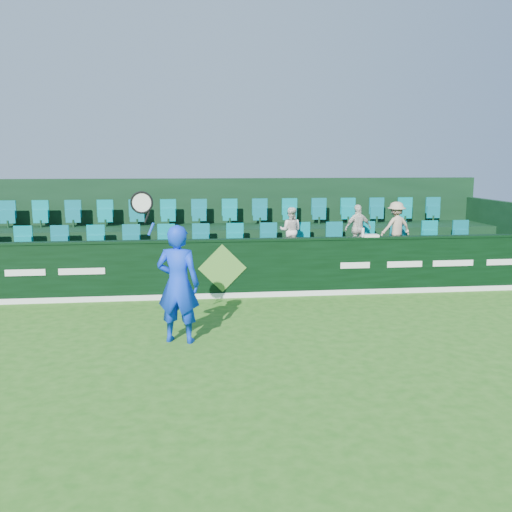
{
  "coord_description": "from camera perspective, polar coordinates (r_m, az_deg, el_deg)",
  "views": [
    {
      "loc": [
        -0.75,
        -8.8,
        3.11
      ],
      "look_at": [
        0.64,
        2.8,
        1.15
      ],
      "focal_mm": 40.0,
      "sensor_mm": 36.0,
      "label": 1
    }
  ],
  "objects": [
    {
      "name": "tennis_player",
      "position": [
        9.85,
        -7.83,
        -2.73
      ],
      "size": [
        1.23,
        0.68,
        2.67
      ],
      "color": "#0D36E2",
      "rests_on": "ground"
    },
    {
      "name": "spectator_left",
      "position": [
        14.25,
        3.48,
        2.55
      ],
      "size": [
        0.68,
        0.6,
        1.17
      ],
      "primitive_type": "imported",
      "rotation": [
        0.0,
        0.0,
        2.82
      ],
      "color": "silver",
      "rests_on": "stand_tier_front"
    },
    {
      "name": "seat_row_back",
      "position": [
        16.19,
        -4.16,
        4.14
      ],
      "size": [
        13.5,
        0.5,
        0.6
      ],
      "primitive_type": "cube",
      "color": "#037B81",
      "rests_on": "stand_tier_back"
    },
    {
      "name": "towel",
      "position": [
        13.59,
        11.37,
        2.01
      ],
      "size": [
        0.36,
        0.23,
        0.05
      ],
      "primitive_type": "cube",
      "color": "white",
      "rests_on": "sponsor_hoarding"
    },
    {
      "name": "ground",
      "position": [
        9.36,
        -1.88,
        -9.88
      ],
      "size": [
        60.0,
        60.0,
        0.0
      ],
      "primitive_type": "plane",
      "color": "#266417",
      "rests_on": "ground"
    },
    {
      "name": "stand_tier_front",
      "position": [
        14.18,
        -3.67,
        -1.52
      ],
      "size": [
        16.0,
        2.0,
        0.8
      ],
      "primitive_type": "cube",
      "color": "black",
      "rests_on": "ground"
    },
    {
      "name": "stand_rear",
      "position": [
        16.37,
        -4.16,
        2.85
      ],
      "size": [
        16.0,
        4.1,
        2.6
      ],
      "color": "black",
      "rests_on": "ground"
    },
    {
      "name": "seat_row_front",
      "position": [
        14.46,
        -3.79,
        1.51
      ],
      "size": [
        13.5,
        0.5,
        0.6
      ],
      "primitive_type": "cube",
      "color": "#037B81",
      "rests_on": "stand_tier_front"
    },
    {
      "name": "drinks_bottle",
      "position": [
        13.53,
        10.64,
        2.33
      ],
      "size": [
        0.07,
        0.07,
        0.21
      ],
      "primitive_type": "cylinder",
      "color": "silver",
      "rests_on": "sponsor_hoarding"
    },
    {
      "name": "spectator_right",
      "position": [
        14.98,
        13.82,
        2.84
      ],
      "size": [
        0.92,
        0.65,
        1.28
      ],
      "primitive_type": "imported",
      "rotation": [
        0.0,
        0.0,
        3.37
      ],
      "color": "tan",
      "rests_on": "stand_tier_front"
    },
    {
      "name": "spectator_middle",
      "position": [
        14.66,
        10.16,
        2.72
      ],
      "size": [
        0.76,
        0.42,
        1.22
      ],
      "primitive_type": "imported",
      "rotation": [
        0.0,
        0.0,
        3.31
      ],
      "color": "silver",
      "rests_on": "stand_tier_front"
    },
    {
      "name": "sponsor_hoarding",
      "position": [
        13.05,
        -3.41,
        -1.25
      ],
      "size": [
        16.0,
        0.25,
        1.35
      ],
      "color": "black",
      "rests_on": "ground"
    },
    {
      "name": "stand_tier_back",
      "position": [
        16.01,
        -4.06,
        0.65
      ],
      "size": [
        16.0,
        1.8,
        1.3
      ],
      "primitive_type": "cube",
      "color": "black",
      "rests_on": "ground"
    }
  ]
}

